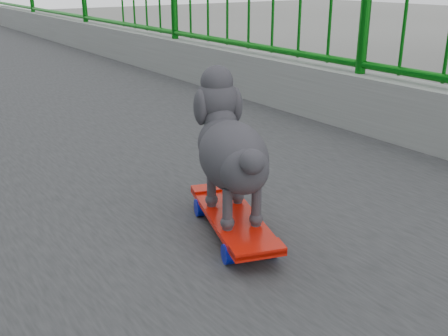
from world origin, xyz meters
The scene contains 2 objects.
skateboard centered at (0.05, 3.34, 7.05)m, with size 0.32×0.56×0.07m.
poodle centered at (0.06, 3.36, 7.30)m, with size 0.30×0.48×0.42m.
Camera 1 is at (-0.87, 2.09, 7.81)m, focal length 42.00 mm.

